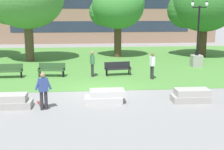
# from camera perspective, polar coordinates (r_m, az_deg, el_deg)

# --- Properties ---
(ground_plane) EXTENTS (140.00, 140.00, 0.00)m
(ground_plane) POSITION_cam_1_polar(r_m,az_deg,el_deg) (17.36, -2.48, -2.95)
(ground_plane) COLOR gray
(grass_lawn) EXTENTS (40.00, 20.00, 0.02)m
(grass_lawn) POSITION_cam_1_polar(r_m,az_deg,el_deg) (27.14, -3.39, 2.53)
(grass_lawn) COLOR #4C8438
(grass_lawn) RESTS_ON ground
(concrete_block_center) EXTENTS (1.88, 0.90, 0.64)m
(concrete_block_center) POSITION_cam_1_polar(r_m,az_deg,el_deg) (15.15, -18.08, -4.59)
(concrete_block_center) COLOR #9E9991
(concrete_block_center) RESTS_ON ground
(concrete_block_left) EXTENTS (1.90, 0.90, 0.64)m
(concrete_block_left) POSITION_cam_1_polar(r_m,az_deg,el_deg) (15.17, -1.26, -3.96)
(concrete_block_left) COLOR #BCB7B2
(concrete_block_left) RESTS_ON ground
(concrete_block_right) EXTENTS (1.82, 0.90, 0.64)m
(concrete_block_right) POSITION_cam_1_polar(r_m,az_deg,el_deg) (15.82, 14.25, -3.67)
(concrete_block_right) COLOR #9E9991
(concrete_block_right) RESTS_ON ground
(person_skateboarder) EXTENTS (0.78, 0.38, 1.71)m
(person_skateboarder) POSITION_cam_1_polar(r_m,az_deg,el_deg) (14.30, -12.45, -2.52)
(person_skateboarder) COLOR #28282D
(person_skateboarder) RESTS_ON ground
(skateboard) EXTENTS (0.68, 0.98, 0.14)m
(skateboard) POSITION_cam_1_polar(r_m,az_deg,el_deg) (15.01, -12.52, -5.31)
(skateboard) COLOR maroon
(skateboard) RESTS_ON ground
(park_bench_near_left) EXTENTS (1.86, 0.78, 0.90)m
(park_bench_near_left) POSITION_cam_1_polar(r_m,az_deg,el_deg) (21.30, 1.06, 1.36)
(park_bench_near_left) COLOR black
(park_bench_near_left) RESTS_ON grass_lawn
(park_bench_near_right) EXTENTS (1.82, 0.61, 0.90)m
(park_bench_near_right) POSITION_cam_1_polar(r_m,az_deg,el_deg) (21.59, -18.36, 0.89)
(park_bench_near_right) COLOR #284723
(park_bench_near_right) RESTS_ON grass_lawn
(park_bench_far_left) EXTENTS (1.86, 0.77, 0.90)m
(park_bench_far_left) POSITION_cam_1_polar(r_m,az_deg,el_deg) (21.27, -10.98, 1.12)
(park_bench_far_left) COLOR #284723
(park_bench_far_left) RESTS_ON grass_lawn
(lamp_post_left) EXTENTS (1.32, 0.80, 5.07)m
(lamp_post_left) POSITION_cam_1_polar(r_m,az_deg,el_deg) (25.30, 15.26, 3.81)
(lamp_post_left) COLOR gray
(lamp_post_left) RESTS_ON grass_lawn
(tree_near_left) EXTENTS (5.02, 4.78, 6.67)m
(tree_near_left) POSITION_cam_1_polar(r_m,az_deg,el_deg) (29.25, 0.95, 12.23)
(tree_near_left) COLOR #4C3823
(tree_near_left) RESTS_ON grass_lawn
(tree_near_right) EXTENTS (6.31, 6.01, 7.47)m
(tree_near_right) POSITION_cam_1_polar(r_m,az_deg,el_deg) (30.52, 16.47, 12.27)
(tree_near_right) COLOR #42301E
(tree_near_right) RESTS_ON grass_lawn
(person_bystander_near_lawn) EXTENTS (0.30, 0.63, 1.71)m
(person_bystander_near_lawn) POSITION_cam_1_polar(r_m,az_deg,el_deg) (20.20, 7.36, 1.95)
(person_bystander_near_lawn) COLOR #28282D
(person_bystander_near_lawn) RESTS_ON grass_lawn
(person_bystander_far_lawn) EXTENTS (0.30, 0.82, 1.71)m
(person_bystander_far_lawn) POSITION_cam_1_polar(r_m,az_deg,el_deg) (20.81, -3.62, 2.33)
(person_bystander_far_lawn) COLOR #28282D
(person_bystander_far_lawn) RESTS_ON grass_lawn
(building_facade_distant) EXTENTS (30.78, 1.03, 9.45)m
(building_facade_distant) POSITION_cam_1_polar(r_m,az_deg,el_deg) (41.30, -2.05, 12.37)
(building_facade_distant) COLOR #8E6B56
(building_facade_distant) RESTS_ON ground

